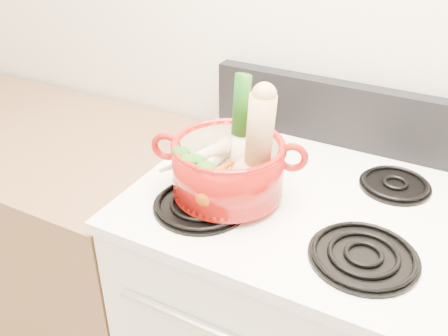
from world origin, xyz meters
The scene contains 23 objects.
wall_back centered at (0.00, 1.75, 1.30)m, with size 3.50×0.02×2.60m, color silver.
stove_body centered at (0.00, 1.40, 0.46)m, with size 0.76×0.65×0.92m, color white.
cooktop centered at (0.00, 1.40, 0.93)m, with size 0.78×0.67×0.03m, color white.
control_backsplash centered at (0.00, 1.70, 1.04)m, with size 0.76×0.05×0.18m, color black.
counter_left centered at (-1.07, 1.40, 0.45)m, with size 1.36×0.65×0.90m, color brown.
burner_front_left centered at (-0.19, 1.24, 0.96)m, with size 0.22×0.22×0.02m, color black.
burner_front_right centered at (0.19, 1.24, 0.96)m, with size 0.22×0.22×0.02m, color black.
burner_back_left centered at (-0.19, 1.54, 0.96)m, with size 0.17×0.17×0.02m, color black.
burner_back_right centered at (0.19, 1.54, 0.96)m, with size 0.17×0.17×0.02m, color black.
dutch_oven centered at (-0.15, 1.31, 1.03)m, with size 0.26×0.26×0.13m, color #930E09.
pot_handle_left centered at (-0.29, 1.26, 1.07)m, with size 0.07×0.07×0.02m, color #930E09.
pot_handle_right centered at (-0.02, 1.35, 1.07)m, with size 0.07×0.07×0.02m, color #930E09.
squash centered at (-0.07, 1.29, 1.12)m, with size 0.10×0.10×0.24m, color tan, non-canonical shape.
leek centered at (-0.15, 1.34, 1.12)m, with size 0.04×0.04×0.26m, color white.
ginger centered at (-0.14, 1.40, 1.02)m, with size 0.09×0.06×0.05m, color tan.
parsnip_0 centered at (-0.21, 1.33, 1.02)m, with size 0.04×0.04×0.23m, color beige.
parsnip_1 centered at (-0.24, 1.32, 1.02)m, with size 0.04×0.04×0.18m, color beige.
parsnip_2 centered at (-0.21, 1.34, 1.03)m, with size 0.04×0.04×0.18m, color #EFE5C2.
parsnip_3 centered at (-0.25, 1.30, 1.04)m, with size 0.04×0.04×0.17m, color beige.
carrot_0 centered at (-0.16, 1.29, 1.01)m, with size 0.03×0.03×0.16m, color #D6600A.
carrot_1 centered at (-0.18, 1.27, 1.02)m, with size 0.03×0.03×0.16m, color #C63A09.
carrot_2 centered at (-0.16, 1.26, 1.02)m, with size 0.03×0.03×0.18m, color #B94D09.
carrot_3 centered at (-0.18, 1.26, 1.03)m, with size 0.03×0.03×0.14m, color #C05909.
Camera 1 is at (0.30, 0.43, 1.63)m, focal length 40.00 mm.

